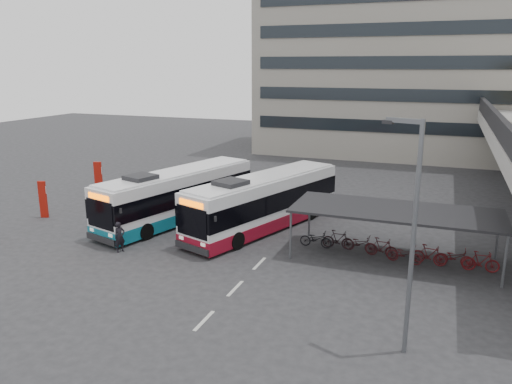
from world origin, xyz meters
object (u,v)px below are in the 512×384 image
(bus_main, at_px, (264,202))
(bus_teal, at_px, (178,196))
(pedestrian, at_px, (120,237))
(lamp_post, at_px, (411,225))

(bus_main, height_order, bus_teal, bus_main)
(pedestrian, height_order, lamp_post, lamp_post)
(bus_main, relative_size, bus_teal, 1.00)
(bus_teal, xyz_separation_m, pedestrian, (-0.14, -5.84, -0.76))
(bus_main, relative_size, lamp_post, 1.49)
(bus_teal, relative_size, pedestrian, 7.25)
(pedestrian, bearing_deg, lamp_post, -81.74)
(bus_teal, distance_m, lamp_post, 17.82)
(pedestrian, xyz_separation_m, lamp_post, (14.45, -4.39, 3.66))
(bus_main, bearing_deg, lamp_post, -30.98)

